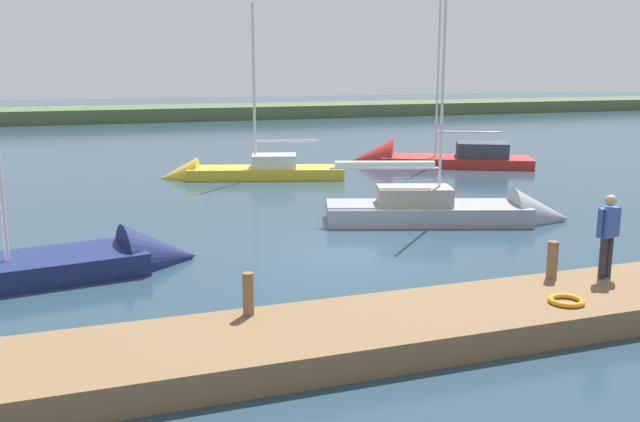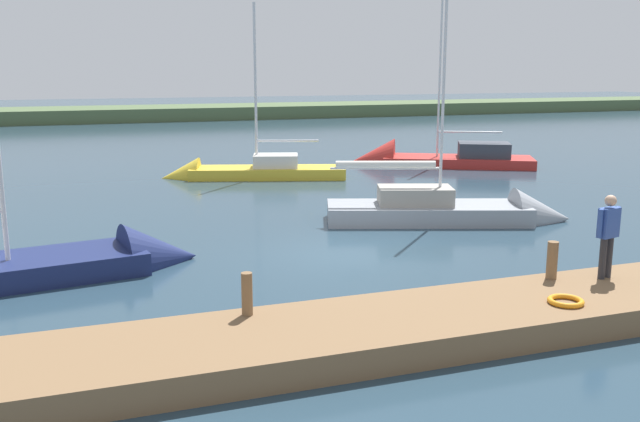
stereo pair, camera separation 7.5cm
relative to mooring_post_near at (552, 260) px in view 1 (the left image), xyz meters
The scene contains 11 objects.
ground_plane 5.62m from the mooring_post_near, 62.40° to the right, with size 200.00×200.00×0.00m, color #263D4C.
far_shoreline 55.90m from the mooring_post_near, 87.37° to the right, with size 180.00×8.00×2.40m, color #4C603D.
dock_pier 2.79m from the mooring_post_near, 18.78° to the left, with size 25.69×2.50×0.51m, color brown.
mooring_post_near is the anchor object (origin of this frame).
mooring_post_far 6.42m from the mooring_post_near, ahead, with size 0.20×0.20×0.77m, color brown.
life_ring_buoy 1.59m from the mooring_post_near, 62.01° to the left, with size 0.66×0.66×0.10m, color orange.
sailboat_mid_channel 7.71m from the mooring_post_near, 107.82° to the right, with size 7.90×4.36×8.28m.
sailboat_far_right 18.47m from the mooring_post_near, 82.95° to the right, with size 8.28×4.15×8.43m.
sailboat_far_left 20.61m from the mooring_post_near, 110.31° to the right, with size 9.10×6.36×9.34m.
sailboat_outer_mooring 11.44m from the mooring_post_near, 27.52° to the right, with size 8.79×3.31×10.24m.
person_on_dock 1.29m from the mooring_post_near, 163.66° to the left, with size 0.64×0.33×1.75m.
Camera 1 is at (6.54, 16.18, 4.78)m, focal length 38.67 mm.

